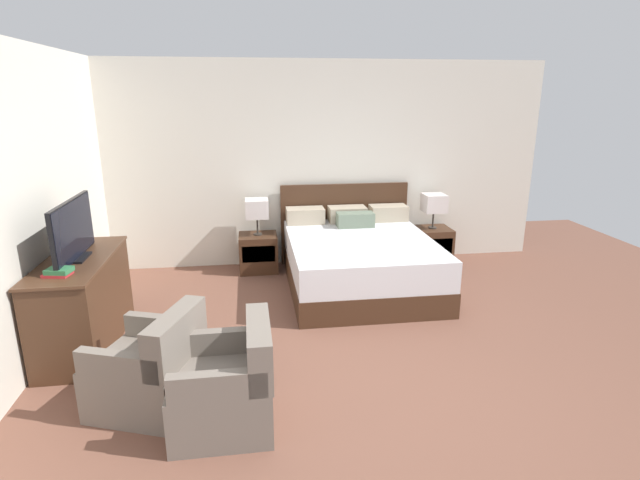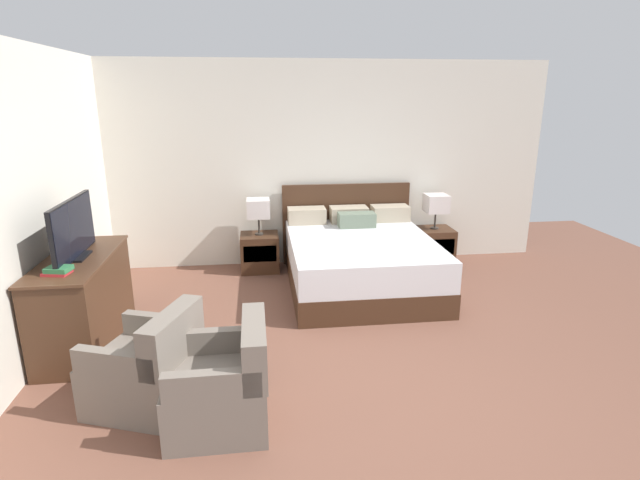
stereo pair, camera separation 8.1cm
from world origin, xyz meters
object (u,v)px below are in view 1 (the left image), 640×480
Objects in this scene: bed at (359,259)px; nightstand_left at (258,253)px; dresser at (83,301)px; armchair_companion at (228,387)px; table_lamp_right at (434,203)px; tv at (73,231)px; nightstand_right at (431,245)px; book_blue_cover at (59,270)px; book_red_cover at (58,274)px; table_lamp_left at (257,209)px; armchair_by_window at (151,370)px.

nightstand_left is at bearing 148.40° from bed.
dresser reaches higher than armchair_companion.
tv reaches higher than table_lamp_right.
nightstand_right is 4.48m from tv.
dresser is (-3.99, -1.84, -0.40)m from table_lamp_right.
book_blue_cover is at bearing -150.31° from nightstand_right.
book_red_cover is 0.04m from book_blue_cover.
tv is 1.28× the size of armchair_companion.
table_lamp_left is (0.00, 0.00, 0.59)m from nightstand_left.
table_lamp_left is 1.00× the size of table_lamp_right.
book_blue_cover is (-1.62, -2.28, 0.06)m from table_lamp_left.
table_lamp_right is at bearing 0.00° from table_lamp_left.
book_blue_cover is at bearing -89.73° from dresser.
table_lamp_right reaches higher than nightstand_right.
book_blue_cover is 0.21× the size of armchair_by_window.
tv is at bearing -158.22° from bed.
table_lamp_right is (2.37, 0.00, 0.00)m from table_lamp_left.
table_lamp_left reaches higher than dresser.
nightstand_left is 2.48× the size of book_red_cover.
book_red_cover is (-0.02, -0.42, -0.24)m from tv.
table_lamp_left is 3.25m from armchair_companion.
book_blue_cover is (-3.99, -2.28, 0.06)m from table_lamp_right.
tv reaches higher than book_red_cover.
nightstand_right is 2.44m from table_lamp_left.
tv is (-3.99, -1.85, 0.27)m from table_lamp_right.
table_lamp_right is at bearing 24.76° from dresser.
tv is 0.47m from book_blue_cover.
table_lamp_left reaches higher than book_red_cover.
table_lamp_left is 2.56× the size of book_blue_cover.
nightstand_right is 4.32m from armchair_by_window.
nightstand_right is at bearing 41.78° from armchair_by_window.
nightstand_right is at bearing -90.00° from table_lamp_right.
table_lamp_right is 4.40m from tv.
bed reaches higher than nightstand_left.
nightstand_left is at bearing 54.59° from book_blue_cover.
nightstand_right is at bearing -0.04° from table_lamp_left.
dresser is (-1.62, -1.84, 0.19)m from nightstand_left.
bed is 11.17× the size of book_blue_cover.
nightstand_left is at bearing 84.88° from armchair_companion.
dresser is at bearing 90.27° from book_blue_cover.
table_lamp_right is at bearing 41.79° from armchair_by_window.
table_lamp_left is 0.53× the size of armchair_by_window.
tv is at bearing -76.86° from dresser.
table_lamp_left is at bearing 48.87° from tv.
tv reaches higher than armchair_companion.
tv is 5.30× the size of book_blue_cover.
book_blue_cover is at bearing 0.00° from book_red_cover.
bed is at bearing 28.86° from book_blue_cover.
bed is 3.25m from book_blue_cover.
bed reaches higher than armchair_companion.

